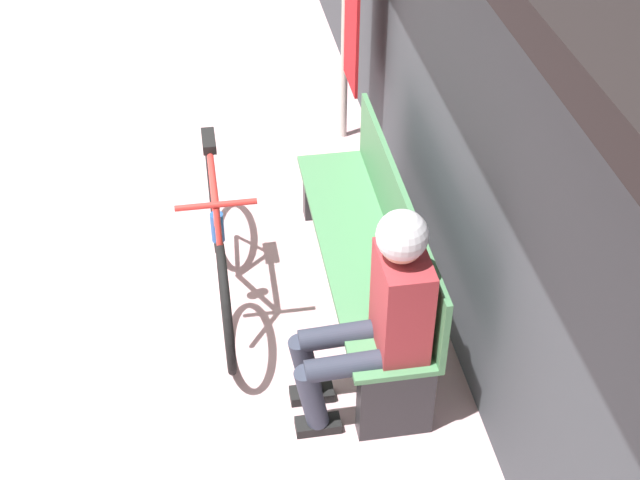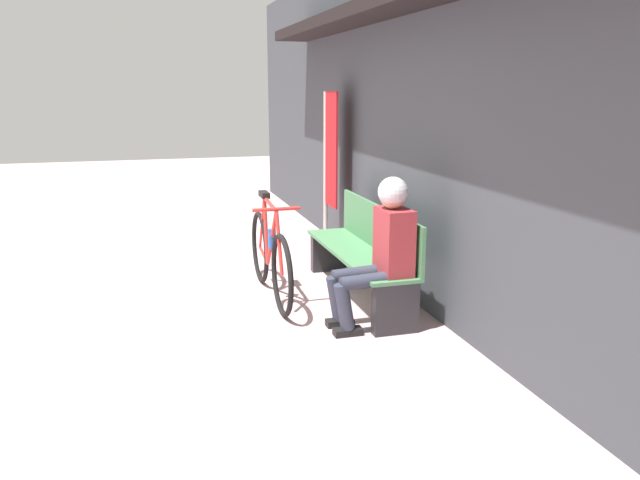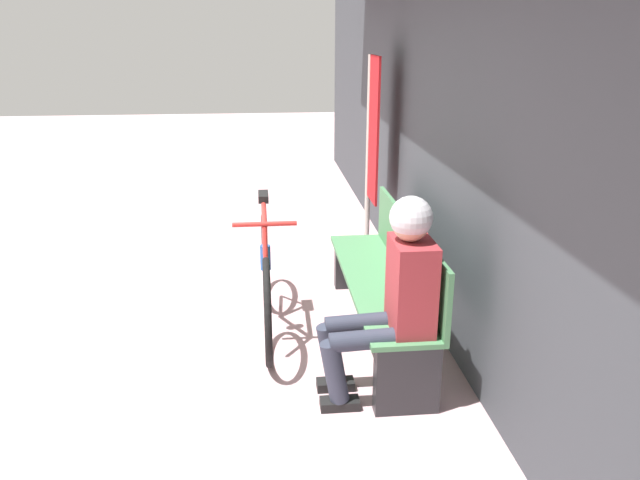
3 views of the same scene
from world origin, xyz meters
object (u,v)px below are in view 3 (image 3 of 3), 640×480
at_px(banner_pole, 372,139).
at_px(bicycle, 266,277).
at_px(park_bench_near, 386,283).
at_px(person_seated, 394,287).

bearing_deg(banner_pole, bicycle, -34.62).
height_order(park_bench_near, bicycle, bicycle).
xyz_separation_m(bicycle, person_seated, (0.95, 0.69, 0.30)).
bearing_deg(park_bench_near, person_seated, -9.00).
distance_m(park_bench_near, banner_pole, 1.79).
bearing_deg(bicycle, park_bench_near, 74.60).
bearing_deg(banner_pole, park_bench_near, -6.28).
distance_m(park_bench_near, person_seated, 0.79).
height_order(bicycle, banner_pole, banner_pole).
xyz_separation_m(park_bench_near, bicycle, (-0.22, -0.80, -0.02)).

